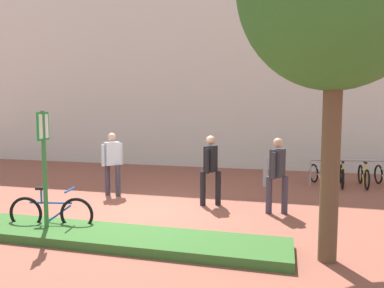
% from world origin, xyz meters
% --- Properties ---
extents(ground_plane, '(60.00, 60.00, 0.00)m').
position_xyz_m(ground_plane, '(0.00, 0.00, 0.00)').
color(ground_plane, brown).
extents(building_facade, '(28.00, 1.20, 10.00)m').
position_xyz_m(building_facade, '(0.00, 7.22, 5.00)').
color(building_facade, silver).
rests_on(building_facade, ground).
extents(planter_strip, '(7.00, 1.10, 0.16)m').
position_xyz_m(planter_strip, '(-0.33, -1.98, 0.08)').
color(planter_strip, '#336028').
rests_on(planter_strip, ground).
extents(parking_sign_post, '(0.08, 0.36, 2.33)m').
position_xyz_m(parking_sign_post, '(-1.31, -1.98, 1.53)').
color(parking_sign_post, '#2D7238').
rests_on(parking_sign_post, ground).
extents(bike_at_sign, '(1.66, 0.46, 0.86)m').
position_xyz_m(bike_at_sign, '(-1.38, -1.74, 0.35)').
color(bike_at_sign, black).
rests_on(bike_at_sign, ground).
extents(bike_rack_cluster, '(3.18, 1.85, 0.83)m').
position_xyz_m(bike_rack_cluster, '(5.32, 4.20, 0.35)').
color(bike_rack_cluster, '#99999E').
rests_on(bike_rack_cluster, ground).
extents(bollard_steel, '(0.16, 0.16, 0.90)m').
position_xyz_m(bollard_steel, '(2.42, 3.46, 0.45)').
color(bollard_steel, '#ADADB2').
rests_on(bollard_steel, ground).
extents(person_shirt_blue, '(0.47, 0.49, 1.72)m').
position_xyz_m(person_shirt_blue, '(-1.56, 1.21, 0.98)').
color(person_shirt_blue, '#383342').
rests_on(person_shirt_blue, ground).
extents(person_suited_navy, '(0.49, 0.61, 1.72)m').
position_xyz_m(person_suited_navy, '(1.24, 0.88, 0.98)').
color(person_suited_navy, black).
rests_on(person_suited_navy, ground).
extents(person_suited_dark, '(0.48, 0.59, 1.72)m').
position_xyz_m(person_suited_dark, '(2.83, 0.55, 0.98)').
color(person_suited_dark, '#383342').
rests_on(person_suited_dark, ground).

